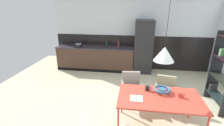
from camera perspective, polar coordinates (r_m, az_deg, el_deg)
ground_plane at (r=3.91m, az=5.34°, el=-18.57°), size 8.35×8.35×0.00m
back_wall_splashback_dark at (r=6.46m, az=7.06°, el=3.92°), size 6.04×0.12×1.32m
back_wall_panel_upper at (r=6.23m, az=7.59°, el=15.65°), size 6.04×0.12×1.32m
kitchen_counter at (r=6.36m, az=-5.85°, el=1.75°), size 2.96×0.63×0.90m
refrigerator_column at (r=6.04m, az=11.02°, el=5.60°), size 0.66×0.60×1.93m
dining_table at (r=3.35m, az=16.36°, el=-12.10°), size 1.60×0.91×0.74m
armchair_far_side at (r=4.23m, az=18.28°, el=-8.52°), size 0.56×0.55×0.78m
armchair_facing_counter at (r=4.18m, az=6.75°, el=-7.52°), size 0.53×0.52×0.82m
fruit_bowl at (r=3.49m, az=17.32°, el=-8.93°), size 0.34×0.34×0.09m
open_book at (r=3.18m, az=8.63°, el=-12.27°), size 0.24×0.23×0.02m
mug_short_terracotta at (r=3.44m, az=23.04°, el=-10.31°), size 0.13×0.09×0.09m
mug_dark_espresso at (r=3.47m, az=12.39°, el=-8.70°), size 0.13×0.09×0.10m
cooking_pot at (r=6.29m, az=-11.71°, el=6.16°), size 0.23×0.23×0.15m
bottle_vinegar_dark at (r=6.03m, az=2.33°, el=6.60°), size 0.07×0.07×0.32m
bottle_spice_small at (r=6.18m, az=-1.89°, el=6.70°), size 0.07×0.07×0.27m
pendant_lamp_over_table_near at (r=3.01m, az=17.96°, el=3.05°), size 0.36×0.36×1.11m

